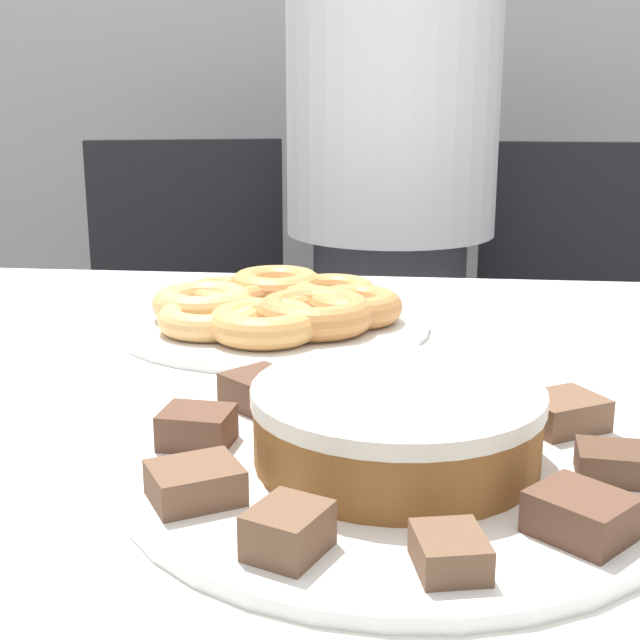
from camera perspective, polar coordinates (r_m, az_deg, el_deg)
name	(u,v)px	position (r m, az deg, el deg)	size (l,w,h in m)	color
table	(334,454)	(0.88, 0.91, -8.59)	(1.77, 0.89, 0.75)	silver
person_standing	(391,208)	(1.67, 4.54, 7.16)	(0.39, 0.39, 1.53)	#383842
office_chair_left	(193,384)	(1.80, -8.15, -4.10)	(0.54, 0.54, 0.91)	black
office_chair_right	(582,398)	(1.78, 16.41, -4.80)	(0.44, 0.44, 0.91)	black
plate_cake	(396,467)	(0.64, 4.86, -9.33)	(0.39, 0.39, 0.01)	white
plate_donuts	(273,322)	(1.01, -3.04, -0.13)	(0.35, 0.35, 0.01)	white
frosted_cake	(397,423)	(0.63, 4.93, -6.61)	(0.20, 0.20, 0.06)	brown
lamington_0	(264,391)	(0.73, -3.61, -4.55)	(0.08, 0.08, 0.03)	brown
lamington_1	(197,427)	(0.66, -7.87, -6.82)	(0.05, 0.05, 0.03)	brown
lamington_2	(195,483)	(0.58, -8.00, -10.27)	(0.07, 0.07, 0.02)	brown
lamington_3	(288,531)	(0.52, -2.06, -13.32)	(0.05, 0.06, 0.03)	brown
lamington_4	(450,552)	(0.51, 8.31, -14.48)	(0.05, 0.05, 0.02)	brown
lamington_5	(581,515)	(0.56, 16.38, -11.87)	(0.07, 0.07, 0.03)	brown
lamington_6	(613,463)	(0.64, 18.26, -8.67)	(0.05, 0.04, 0.02)	#513828
lamington_7	(562,412)	(0.71, 15.25, -5.72)	(0.08, 0.07, 0.03)	brown
lamington_8	(469,383)	(0.76, 9.49, -3.99)	(0.06, 0.07, 0.03)	brown
lamington_9	(362,378)	(0.77, 2.71, -3.70)	(0.05, 0.05, 0.02)	brown
donut_0	(273,304)	(1.01, -3.05, 1.01)	(0.11, 0.11, 0.03)	#C68447
donut_1	(203,303)	(1.01, -7.52, 1.06)	(0.11, 0.11, 0.04)	#E5AD66
donut_2	(209,319)	(0.96, -7.10, 0.09)	(0.11, 0.11, 0.03)	#E5AD66
donut_3	(264,323)	(0.92, -3.58, -0.21)	(0.12, 0.12, 0.03)	tan
donut_4	(315,314)	(0.95, -0.34, 0.41)	(0.13, 0.13, 0.04)	#C68447
donut_5	(355,306)	(0.99, 2.26, 0.87)	(0.11, 0.11, 0.03)	#C68447
donut_6	(332,294)	(1.05, 0.78, 1.68)	(0.11, 0.11, 0.03)	#D18E4C
donut_7	(276,287)	(1.08, -2.84, 2.15)	(0.11, 0.11, 0.04)	#D18E4C
donut_8	(228,295)	(1.06, -5.93, 1.60)	(0.11, 0.11, 0.03)	#C68447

